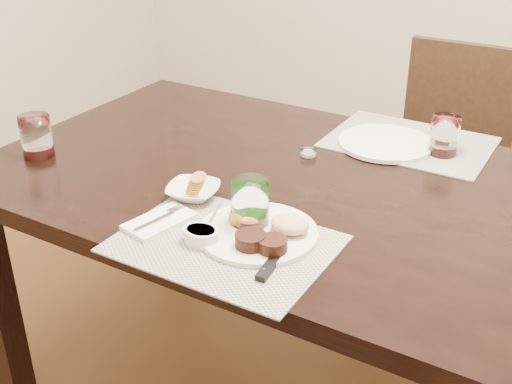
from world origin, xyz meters
The scene contains 14 objects.
dining_table centered at (0.00, 0.00, 0.67)m, with size 2.00×1.00×0.75m.
chair_far centered at (0.00, 0.93, 0.50)m, with size 0.42×0.42×0.90m.
placemat_near centered at (-0.15, -0.36, 0.75)m, with size 0.46×0.34×0.00m, color gray.
placemat_far centered at (0.01, 0.39, 0.75)m, with size 0.46×0.34×0.00m, color gray.
dinner_plate centered at (-0.09, -0.30, 0.77)m, with size 0.27×0.27×0.05m.
napkin_fork centered at (-0.32, -0.37, 0.76)m, with size 0.12×0.17×0.02m.
steak_knife centered at (-0.02, -0.37, 0.76)m, with size 0.04×0.25×0.01m.
cracker_bowl centered at (-0.33, -0.22, 0.77)m, with size 0.16×0.16×0.06m.
sauce_ramekin centered at (-0.20, -0.39, 0.77)m, with size 0.08×0.12×0.07m.
wine_glass_near centered at (-0.14, -0.27, 0.81)m, with size 0.08×0.08×0.12m.
far_plate centered at (-0.04, 0.33, 0.76)m, with size 0.27×0.27×0.01m, color silver.
wine_glass_far centered at (0.12, 0.35, 0.80)m, with size 0.08×0.08×0.11m.
wine_glass_side centered at (-0.86, -0.24, 0.80)m, with size 0.09×0.09×0.12m.
salt_cellar centered at (-0.20, 0.15, 0.76)m, with size 0.04×0.04×0.02m.
Camera 1 is at (0.51, -1.34, 1.49)m, focal length 45.00 mm.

